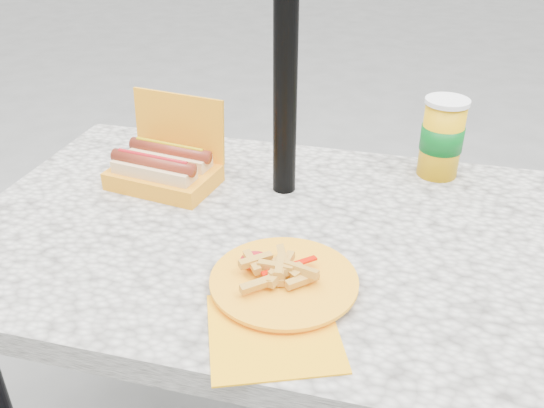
% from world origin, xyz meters
% --- Properties ---
extents(picnic_table, '(1.20, 0.80, 0.75)m').
position_xyz_m(picnic_table, '(0.00, 0.00, 0.64)').
color(picnic_table, beige).
rests_on(picnic_table, ground).
extents(umbrella_pole, '(0.05, 0.05, 2.20)m').
position_xyz_m(umbrella_pole, '(0.00, 0.16, 1.10)').
color(umbrella_pole, black).
rests_on(umbrella_pole, ground).
extents(hotdog_box, '(0.25, 0.19, 0.19)m').
position_xyz_m(hotdog_box, '(-0.26, 0.12, 0.79)').
color(hotdog_box, '#FFA015').
rests_on(hotdog_box, picnic_table).
extents(fries_plate, '(0.27, 0.37, 0.05)m').
position_xyz_m(fries_plate, '(0.08, -0.19, 0.76)').
color(fries_plate, '#FFA80D').
rests_on(fries_plate, picnic_table).
extents(soda_cup, '(0.10, 0.10, 0.18)m').
position_xyz_m(soda_cup, '(0.33, 0.32, 0.84)').
color(soda_cup, '#EEAA0A').
rests_on(soda_cup, picnic_table).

